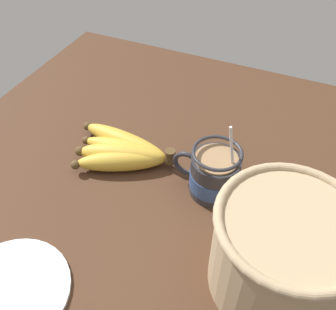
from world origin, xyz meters
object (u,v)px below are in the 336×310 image
at_px(coffee_mug, 214,174).
at_px(woven_basket, 283,251).
at_px(banana_bunch, 123,152).
at_px(small_plate, 10,292).

bearing_deg(coffee_mug, woven_basket, 136.72).
relative_size(banana_bunch, woven_basket, 1.09).
bearing_deg(woven_basket, banana_bunch, -22.59).
distance_m(coffee_mug, small_plate, 0.37).
bearing_deg(small_plate, woven_basket, -153.12).
height_order(coffee_mug, banana_bunch, coffee_mug).
xyz_separation_m(banana_bunch, woven_basket, (-0.32, 0.13, 0.06)).
distance_m(banana_bunch, small_plate, 0.31).
bearing_deg(woven_basket, coffee_mug, -43.28).
bearing_deg(coffee_mug, small_plate, 55.99).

